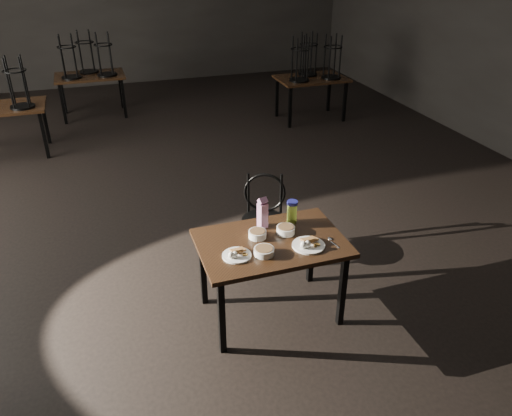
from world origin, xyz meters
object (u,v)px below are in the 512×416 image
object	(u,v)px
juice_carton	(263,213)
bentwood_chair	(264,212)
water_bottle	(292,212)
main_table	(271,249)

from	to	relation	value
juice_carton	bentwood_chair	bearing A→B (deg)	69.38
water_bottle	bentwood_chair	bearing A→B (deg)	94.78
juice_carton	main_table	bearing A→B (deg)	-91.14
juice_carton	bentwood_chair	world-z (taller)	juice_carton
main_table	juice_carton	world-z (taller)	juice_carton
main_table	juice_carton	bearing A→B (deg)	88.86
water_bottle	bentwood_chair	world-z (taller)	water_bottle
juice_carton	water_bottle	distance (m)	0.27
main_table	water_bottle	world-z (taller)	water_bottle
main_table	juice_carton	xyz separation A→B (m)	(0.00, 0.24, 0.21)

